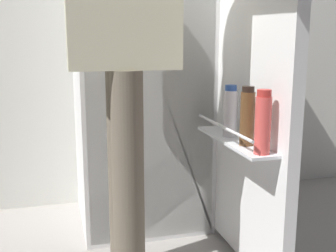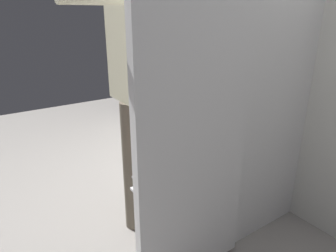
# 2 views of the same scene
# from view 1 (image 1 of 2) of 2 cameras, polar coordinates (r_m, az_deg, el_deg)

# --- Properties ---
(kitchen_wall) EXTENTS (4.40, 0.10, 2.42)m
(kitchen_wall) POSITION_cam_1_polar(r_m,az_deg,el_deg) (2.58, -5.86, 16.70)
(kitchen_wall) COLOR silver
(kitchen_wall) RESTS_ON ground_plane
(refrigerator) EXTENTS (0.70, 1.26, 1.79)m
(refrigerator) POSITION_cam_1_polar(r_m,az_deg,el_deg) (2.17, -3.15, 9.42)
(refrigerator) COLOR white
(refrigerator) RESTS_ON ground_plane
(person) EXTENTS (0.53, 0.74, 1.75)m
(person) POSITION_cam_1_polar(r_m,az_deg,el_deg) (1.57, -5.91, 14.39)
(person) COLOR #665B4C
(person) RESTS_ON ground_plane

